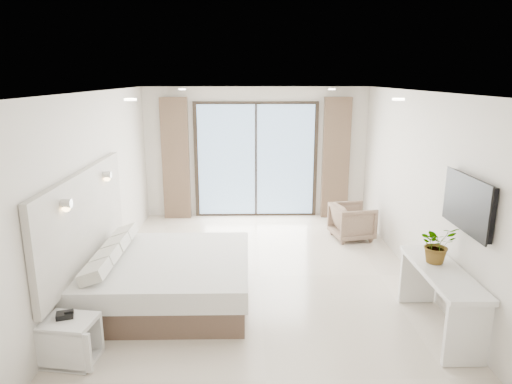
# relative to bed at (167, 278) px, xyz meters

# --- Properties ---
(ground) EXTENTS (6.20, 6.20, 0.00)m
(ground) POSITION_rel_bed_xyz_m (1.25, 0.72, -0.31)
(ground) COLOR beige
(ground) RESTS_ON ground
(room_shell) EXTENTS (4.62, 6.22, 2.72)m
(room_shell) POSITION_rel_bed_xyz_m (1.05, 1.36, 1.27)
(room_shell) COLOR silver
(room_shell) RESTS_ON ground
(bed) EXTENTS (2.12, 2.02, 0.73)m
(bed) POSITION_rel_bed_xyz_m (0.00, 0.00, 0.00)
(bed) COLOR brown
(bed) RESTS_ON ground
(nightstand) EXTENTS (0.58, 0.51, 0.47)m
(nightstand) POSITION_rel_bed_xyz_m (-0.77, -1.34, -0.07)
(nightstand) COLOR white
(nightstand) RESTS_ON ground
(phone) EXTENTS (0.20, 0.18, 0.06)m
(phone) POSITION_rel_bed_xyz_m (-0.82, -1.29, 0.19)
(phone) COLOR black
(phone) RESTS_ON nightstand
(console_desk) EXTENTS (0.48, 1.53, 0.77)m
(console_desk) POSITION_rel_bed_xyz_m (3.29, -0.82, 0.25)
(console_desk) COLOR white
(console_desk) RESTS_ON ground
(plant) EXTENTS (0.51, 0.54, 0.35)m
(plant) POSITION_rel_bed_xyz_m (3.29, -0.61, 0.64)
(plant) COLOR #33662D
(plant) RESTS_ON console_desk
(armchair) EXTENTS (0.76, 0.79, 0.71)m
(armchair) POSITION_rel_bed_xyz_m (2.98, 2.33, 0.04)
(armchair) COLOR #836956
(armchair) RESTS_ON ground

